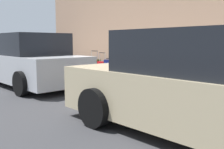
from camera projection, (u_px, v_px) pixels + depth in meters
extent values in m
plane|color=#333335|center=(87.00, 84.00, 8.52)|extent=(40.00, 40.00, 0.00)
cube|color=#9E9B93|center=(139.00, 75.00, 10.16)|extent=(18.00, 5.00, 0.14)
cube|color=navy|center=(218.00, 80.00, 5.83)|extent=(0.43, 0.23, 0.76)
cube|color=black|center=(218.00, 80.00, 5.83)|extent=(0.43, 0.04, 0.77)
cylinder|color=gray|center=(211.00, 56.00, 5.89)|extent=(0.02, 0.02, 0.32)
cylinder|color=black|center=(219.00, 49.00, 5.74)|extent=(0.36, 0.03, 0.02)
cylinder|color=black|center=(209.00, 94.00, 6.01)|extent=(0.04, 0.02, 0.04)
cube|color=red|center=(197.00, 82.00, 6.34)|extent=(0.49, 0.20, 0.51)
cube|color=black|center=(197.00, 82.00, 6.34)|extent=(0.50, 0.04, 0.52)
cylinder|color=gray|center=(206.00, 68.00, 6.14)|extent=(0.02, 0.02, 0.19)
cylinder|color=gray|center=(190.00, 67.00, 6.45)|extent=(0.02, 0.02, 0.19)
cylinder|color=black|center=(198.00, 64.00, 6.28)|extent=(0.43, 0.03, 0.02)
cylinder|color=black|center=(205.00, 93.00, 6.20)|extent=(0.04, 0.02, 0.04)
cylinder|color=black|center=(189.00, 90.00, 6.53)|extent=(0.04, 0.02, 0.04)
cube|color=#59601E|center=(178.00, 76.00, 6.74)|extent=(0.40, 0.23, 0.69)
cube|color=black|center=(178.00, 76.00, 6.74)|extent=(0.40, 0.05, 0.70)
cylinder|color=gray|center=(184.00, 57.00, 6.56)|extent=(0.02, 0.02, 0.31)
cylinder|color=gray|center=(173.00, 56.00, 6.81)|extent=(0.02, 0.02, 0.31)
cylinder|color=black|center=(179.00, 51.00, 6.66)|extent=(0.33, 0.03, 0.02)
cylinder|color=black|center=(183.00, 89.00, 6.65)|extent=(0.04, 0.02, 0.04)
cylinder|color=black|center=(172.00, 87.00, 6.92)|extent=(0.04, 0.02, 0.04)
cube|color=#0F606B|center=(162.00, 75.00, 7.11)|extent=(0.37, 0.19, 0.62)
cube|color=black|center=(162.00, 75.00, 7.11)|extent=(0.38, 0.04, 0.64)
cylinder|color=gray|center=(167.00, 64.00, 6.95)|extent=(0.02, 0.02, 0.04)
cylinder|color=gray|center=(158.00, 63.00, 7.18)|extent=(0.02, 0.02, 0.04)
cylinder|color=black|center=(163.00, 63.00, 7.06)|extent=(0.31, 0.03, 0.02)
cylinder|color=black|center=(167.00, 87.00, 7.02)|extent=(0.04, 0.02, 0.04)
cylinder|color=black|center=(158.00, 85.00, 7.27)|extent=(0.04, 0.02, 0.04)
cube|color=maroon|center=(148.00, 75.00, 7.53)|extent=(0.51, 0.29, 0.51)
cube|color=black|center=(148.00, 75.00, 7.53)|extent=(0.50, 0.09, 0.52)
cylinder|color=gray|center=(154.00, 66.00, 7.35)|extent=(0.02, 0.02, 0.04)
cylinder|color=gray|center=(142.00, 66.00, 7.64)|extent=(0.02, 0.02, 0.04)
cylinder|color=black|center=(148.00, 65.00, 7.49)|extent=(0.43, 0.06, 0.02)
cylinder|color=black|center=(154.00, 84.00, 7.41)|extent=(0.05, 0.02, 0.04)
cylinder|color=black|center=(141.00, 83.00, 7.70)|extent=(0.05, 0.02, 0.04)
cube|color=#9EA0A8|center=(134.00, 71.00, 7.90)|extent=(0.37, 0.22, 0.68)
cube|color=black|center=(134.00, 71.00, 7.90)|extent=(0.36, 0.06, 0.69)
cylinder|color=gray|center=(138.00, 60.00, 7.76)|extent=(0.02, 0.02, 0.04)
cylinder|color=gray|center=(130.00, 59.00, 7.96)|extent=(0.02, 0.02, 0.04)
cylinder|color=black|center=(134.00, 59.00, 7.85)|extent=(0.29, 0.05, 0.02)
cylinder|color=black|center=(138.00, 82.00, 7.84)|extent=(0.05, 0.02, 0.04)
cylinder|color=black|center=(130.00, 81.00, 8.05)|extent=(0.05, 0.02, 0.04)
cube|color=black|center=(120.00, 70.00, 8.22)|extent=(0.45, 0.27, 0.68)
cube|color=black|center=(120.00, 70.00, 8.22)|extent=(0.45, 0.07, 0.69)
cylinder|color=gray|center=(124.00, 56.00, 8.01)|extent=(0.02, 0.02, 0.21)
cylinder|color=gray|center=(117.00, 56.00, 8.31)|extent=(0.02, 0.02, 0.21)
cylinder|color=black|center=(120.00, 53.00, 8.15)|extent=(0.38, 0.05, 0.02)
cylinder|color=black|center=(124.00, 81.00, 8.11)|extent=(0.05, 0.02, 0.04)
cylinder|color=black|center=(117.00, 79.00, 8.41)|extent=(0.05, 0.02, 0.04)
cube|color=navy|center=(110.00, 69.00, 8.59)|extent=(0.36, 0.20, 0.64)
cube|color=black|center=(110.00, 69.00, 8.59)|extent=(0.36, 0.04, 0.65)
cylinder|color=gray|center=(113.00, 60.00, 8.44)|extent=(0.02, 0.02, 0.04)
cylinder|color=gray|center=(107.00, 59.00, 8.66)|extent=(0.02, 0.02, 0.04)
cylinder|color=black|center=(110.00, 59.00, 8.55)|extent=(0.30, 0.03, 0.02)
cylinder|color=black|center=(113.00, 79.00, 8.52)|extent=(0.04, 0.02, 0.04)
cylinder|color=black|center=(107.00, 78.00, 8.74)|extent=(0.04, 0.02, 0.04)
cube|color=red|center=(102.00, 69.00, 9.00)|extent=(0.36, 0.20, 0.55)
cube|color=black|center=(102.00, 69.00, 9.00)|extent=(0.37, 0.04, 0.56)
cylinder|color=gray|center=(105.00, 57.00, 8.83)|extent=(0.02, 0.02, 0.30)
cylinder|color=gray|center=(100.00, 57.00, 9.06)|extent=(0.02, 0.02, 0.30)
cylinder|color=black|center=(102.00, 53.00, 8.93)|extent=(0.30, 0.03, 0.02)
cylinder|color=black|center=(105.00, 77.00, 8.92)|extent=(0.04, 0.02, 0.04)
cylinder|color=black|center=(100.00, 76.00, 9.15)|extent=(0.04, 0.02, 0.04)
cube|color=#59601E|center=(95.00, 68.00, 9.38)|extent=(0.40, 0.27, 0.60)
cube|color=black|center=(95.00, 68.00, 9.38)|extent=(0.39, 0.07, 0.61)
cylinder|color=gray|center=(98.00, 55.00, 9.21)|extent=(0.02, 0.02, 0.30)
cylinder|color=gray|center=(92.00, 55.00, 9.44)|extent=(0.02, 0.02, 0.30)
cylinder|color=black|center=(95.00, 51.00, 9.30)|extent=(0.32, 0.04, 0.02)
cylinder|color=black|center=(98.00, 76.00, 9.30)|extent=(0.04, 0.02, 0.04)
cylinder|color=black|center=(92.00, 75.00, 9.53)|extent=(0.04, 0.02, 0.04)
cylinder|color=#D89E0C|center=(81.00, 67.00, 9.93)|extent=(0.20, 0.20, 0.56)
sphere|color=#D89E0C|center=(81.00, 58.00, 9.89)|extent=(0.21, 0.21, 0.21)
cylinder|color=#D89E0C|center=(79.00, 66.00, 10.04)|extent=(0.09, 0.10, 0.09)
cylinder|color=#D89E0C|center=(83.00, 66.00, 9.81)|extent=(0.09, 0.10, 0.09)
cylinder|color=brown|center=(70.00, 62.00, 10.18)|extent=(0.15, 0.15, 0.92)
cube|color=tan|center=(210.00, 100.00, 3.68)|extent=(4.75, 1.94, 0.75)
cube|color=black|center=(212.00, 52.00, 3.60)|extent=(2.49, 1.73, 0.61)
cylinder|color=black|center=(95.00, 108.00, 4.15)|extent=(0.65, 0.24, 0.64)
cylinder|color=black|center=(163.00, 93.00, 5.39)|extent=(0.65, 0.24, 0.64)
cube|color=#B2B5BA|center=(31.00, 67.00, 8.10)|extent=(4.35, 1.91, 0.79)
cube|color=black|center=(30.00, 44.00, 8.01)|extent=(2.28, 1.71, 0.65)
cylinder|color=black|center=(38.00, 70.00, 9.71)|extent=(0.65, 0.24, 0.64)
cylinder|color=black|center=(21.00, 84.00, 6.55)|extent=(0.65, 0.24, 0.64)
cylinder|color=black|center=(80.00, 77.00, 7.78)|extent=(0.65, 0.24, 0.64)
cylinder|color=black|center=(13.00, 65.00, 11.83)|extent=(0.65, 0.25, 0.64)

